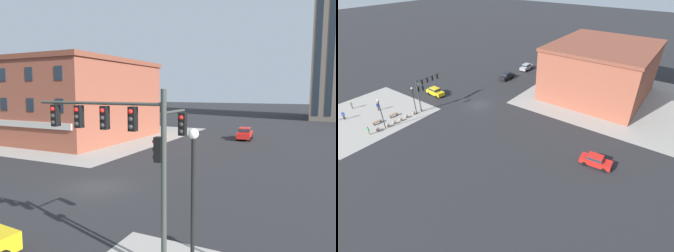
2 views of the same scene
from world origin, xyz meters
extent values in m
plane|color=#262628|center=(0.00, 0.00, 0.00)|extent=(320.00, 320.00, 0.00)
cube|color=gray|center=(16.00, -14.50, 0.00)|extent=(20.00, 19.00, 0.02)
cube|color=gray|center=(-20.00, 20.00, 0.00)|extent=(32.00, 32.00, 0.02)
cylinder|color=#383D38|center=(8.87, -7.47, 0.25)|extent=(0.32, 0.32, 0.50)
cylinder|color=#383D38|center=(8.87, -7.47, 3.40)|extent=(0.20, 0.20, 6.79)
cylinder|color=#383D38|center=(5.98, -7.47, 6.25)|extent=(5.78, 0.12, 0.12)
cylinder|color=#383D38|center=(8.87, -6.57, 5.95)|extent=(0.11, 1.80, 0.11)
cube|color=black|center=(7.61, -7.47, 5.70)|extent=(0.28, 0.28, 0.90)
sphere|color=red|center=(7.61, -7.63, 5.98)|extent=(0.18, 0.18, 0.18)
sphere|color=#282828|center=(7.61, -7.63, 5.70)|extent=(0.18, 0.18, 0.18)
sphere|color=#282828|center=(7.61, -7.63, 5.42)|extent=(0.18, 0.18, 0.18)
cube|color=black|center=(6.35, -7.47, 5.70)|extent=(0.28, 0.28, 0.90)
sphere|color=red|center=(6.35, -7.63, 5.98)|extent=(0.18, 0.18, 0.18)
sphere|color=#282828|center=(6.35, -7.63, 5.70)|extent=(0.18, 0.18, 0.18)
sphere|color=#282828|center=(6.35, -7.63, 5.42)|extent=(0.18, 0.18, 0.18)
cube|color=black|center=(5.10, -7.47, 5.70)|extent=(0.28, 0.28, 0.90)
sphere|color=red|center=(5.10, -7.63, 5.98)|extent=(0.18, 0.18, 0.18)
sphere|color=#282828|center=(5.10, -7.63, 5.70)|extent=(0.18, 0.18, 0.18)
sphere|color=#282828|center=(5.10, -7.63, 5.42)|extent=(0.18, 0.18, 0.18)
cube|color=black|center=(3.84, -7.47, 5.70)|extent=(0.28, 0.28, 0.90)
sphere|color=red|center=(3.84, -7.63, 5.98)|extent=(0.18, 0.18, 0.18)
sphere|color=#282828|center=(3.84, -7.63, 5.70)|extent=(0.18, 0.18, 0.18)
sphere|color=#282828|center=(3.84, -7.63, 5.42)|extent=(0.18, 0.18, 0.18)
cube|color=black|center=(8.67, -7.47, 4.65)|extent=(0.28, 0.28, 0.90)
sphere|color=red|center=(8.51, -7.47, 4.93)|extent=(0.18, 0.18, 0.18)
sphere|color=#282828|center=(8.51, -7.47, 4.65)|extent=(0.18, 0.18, 0.18)
sphere|color=#282828|center=(8.51, -7.47, 4.37)|extent=(0.18, 0.18, 0.18)
cube|color=black|center=(8.87, -5.77, 5.40)|extent=(0.28, 0.28, 0.90)
sphere|color=red|center=(8.87, -5.93, 5.68)|extent=(0.18, 0.18, 0.18)
sphere|color=#282828|center=(8.87, -5.93, 5.40)|extent=(0.18, 0.18, 0.18)
sphere|color=#282828|center=(8.87, -5.93, 5.12)|extent=(0.18, 0.18, 0.18)
sphere|color=gray|center=(10.61, -7.64, 0.33)|extent=(0.65, 0.65, 0.65)
sphere|color=gray|center=(12.27, -7.66, 0.33)|extent=(0.65, 0.65, 0.65)
sphere|color=gray|center=(13.64, -7.50, 0.33)|extent=(0.65, 0.65, 0.65)
sphere|color=gray|center=(14.94, -7.56, 0.33)|extent=(0.65, 0.65, 0.65)
sphere|color=gray|center=(16.22, -7.60, 0.33)|extent=(0.65, 0.65, 0.65)
sphere|color=gray|center=(18.06, -7.89, 0.33)|extent=(0.65, 0.65, 0.65)
cube|color=#8E6B4C|center=(13.39, -10.07, 0.44)|extent=(1.81, 0.53, 0.10)
cube|color=#665B51|center=(12.69, -10.05, 0.20)|extent=(0.25, 0.41, 0.39)
cube|color=#665B51|center=(14.09, -10.09, 0.20)|extent=(0.25, 0.41, 0.39)
cube|color=#8E6B4C|center=(16.72, -10.16, 0.44)|extent=(1.81, 0.50, 0.10)
cube|color=#665B51|center=(16.02, -10.15, 0.20)|extent=(0.24, 0.41, 0.39)
cube|color=#665B51|center=(17.42, -10.16, 0.20)|extent=(0.24, 0.41, 0.39)
cylinder|color=gray|center=(19.53, -7.86, 0.40)|extent=(0.13, 0.13, 0.80)
cylinder|color=gray|center=(19.57, -8.03, 0.40)|extent=(0.13, 0.13, 0.80)
cube|color=green|center=(19.55, -7.94, 1.08)|extent=(0.27, 0.38, 0.56)
cylinder|color=green|center=(19.50, -7.72, 1.10)|extent=(0.09, 0.09, 0.54)
cylinder|color=green|center=(19.60, -8.17, 1.10)|extent=(0.09, 0.09, 0.54)
sphere|color=#997051|center=(19.55, -7.94, 1.50)|extent=(0.22, 0.22, 0.22)
cylinder|color=black|center=(19.36, -16.52, 0.41)|extent=(0.13, 0.13, 0.83)
cylinder|color=black|center=(19.50, -16.63, 0.41)|extent=(0.13, 0.13, 0.83)
cube|color=blue|center=(19.43, -16.57, 1.12)|extent=(0.39, 0.37, 0.58)
cylinder|color=blue|center=(19.25, -16.43, 1.15)|extent=(0.09, 0.09, 0.56)
cylinder|color=blue|center=(19.61, -16.72, 1.15)|extent=(0.09, 0.09, 0.56)
sphere|color=#997051|center=(19.43, -16.57, 1.55)|extent=(0.22, 0.22, 0.22)
cylinder|color=gray|center=(16.40, -19.66, 0.40)|extent=(0.13, 0.13, 0.80)
cylinder|color=gray|center=(16.23, -19.72, 0.40)|extent=(0.13, 0.13, 0.80)
cube|color=beige|center=(16.31, -19.69, 1.08)|extent=(0.39, 0.31, 0.57)
cylinder|color=beige|center=(16.53, -19.61, 1.11)|extent=(0.09, 0.09, 0.54)
cylinder|color=beige|center=(16.10, -19.77, 1.11)|extent=(0.09, 0.09, 0.54)
sphere|color=beige|center=(16.31, -19.69, 1.50)|extent=(0.22, 0.22, 0.22)
cylinder|color=#333333|center=(13.69, -14.68, 0.42)|extent=(0.13, 0.13, 0.84)
cylinder|color=#333333|center=(13.51, -14.69, 0.42)|extent=(0.13, 0.13, 0.84)
cube|color=blue|center=(13.60, -14.69, 1.14)|extent=(0.35, 0.22, 0.59)
cylinder|color=blue|center=(13.83, -14.67, 1.17)|extent=(0.09, 0.09, 0.56)
cylinder|color=blue|center=(13.37, -14.70, 1.17)|extent=(0.09, 0.09, 0.56)
sphere|color=brown|center=(13.60, -14.69, 1.58)|extent=(0.23, 0.23, 0.23)
cylinder|color=black|center=(10.00, -7.53, 2.56)|extent=(0.14, 0.14, 5.12)
sphere|color=white|center=(10.00, -7.53, 5.30)|extent=(0.36, 0.36, 0.36)
cylinder|color=black|center=(16.80, -7.43, 2.69)|extent=(0.14, 0.14, 5.39)
sphere|color=white|center=(16.80, -7.43, 5.57)|extent=(0.36, 0.36, 0.36)
cube|color=#99999E|center=(-23.66, -3.34, 0.70)|extent=(4.44, 1.87, 0.76)
cube|color=#99999E|center=(-23.51, -3.34, 1.38)|extent=(2.15, 1.55, 0.60)
cube|color=#232D38|center=(-23.51, -3.34, 1.38)|extent=(2.24, 1.58, 0.40)
cylinder|color=black|center=(-25.00, -4.21, 0.32)|extent=(0.65, 0.24, 0.64)
cylinder|color=black|center=(-25.04, -2.54, 0.32)|extent=(0.65, 0.24, 0.64)
cylinder|color=black|center=(-22.27, -4.14, 0.32)|extent=(0.65, 0.24, 0.64)
cylinder|color=black|center=(-22.31, -2.47, 0.32)|extent=(0.65, 0.24, 0.64)
cube|color=red|center=(4.83, 26.26, 0.70)|extent=(2.12, 4.53, 0.76)
cube|color=red|center=(4.84, 26.11, 1.38)|extent=(1.67, 2.23, 0.60)
cube|color=#232D38|center=(4.84, 26.11, 1.38)|extent=(1.71, 2.32, 0.40)
cylinder|color=black|center=(3.88, 27.55, 0.32)|extent=(0.27, 0.66, 0.64)
cylinder|color=black|center=(5.55, 27.69, 0.32)|extent=(0.27, 0.66, 0.64)
cylinder|color=black|center=(4.11, 24.83, 0.32)|extent=(0.27, 0.66, 0.64)
cylinder|color=black|center=(5.78, 24.97, 0.32)|extent=(0.27, 0.66, 0.64)
cube|color=#99999E|center=(-24.77, 3.47, 0.70)|extent=(4.42, 1.80, 0.76)
cube|color=#99999E|center=(-24.92, 3.48, 1.38)|extent=(2.13, 1.52, 0.60)
cube|color=#232D38|center=(-24.92, 3.48, 1.38)|extent=(2.22, 1.55, 0.40)
cylinder|color=black|center=(-23.39, 4.30, 0.32)|extent=(0.64, 0.23, 0.64)
cylinder|color=black|center=(-23.41, 2.62, 0.32)|extent=(0.64, 0.23, 0.64)
cylinder|color=black|center=(-26.12, 4.32, 0.32)|extent=(0.64, 0.23, 0.64)
cylinder|color=black|center=(-26.14, 2.65, 0.32)|extent=(0.64, 0.23, 0.64)
cube|color=gold|center=(2.10, -10.95, 0.70)|extent=(2.04, 4.51, 0.76)
cube|color=gold|center=(2.09, -11.10, 1.38)|extent=(1.63, 2.21, 0.60)
cube|color=#232D38|center=(2.09, -11.10, 1.38)|extent=(1.67, 2.30, 0.40)
cylinder|color=black|center=(1.35, -9.54, 0.32)|extent=(0.26, 0.65, 0.64)
cylinder|color=black|center=(3.02, -9.65, 0.32)|extent=(0.26, 0.65, 0.64)
cylinder|color=black|center=(1.17, -12.26, 0.32)|extent=(0.26, 0.65, 0.64)
cylinder|color=black|center=(2.84, -12.37, 0.32)|extent=(0.26, 0.65, 0.64)
cube|color=black|center=(-14.99, -3.75, 0.70)|extent=(4.43, 1.83, 0.76)
cube|color=black|center=(-14.84, -3.75, 1.38)|extent=(2.14, 1.53, 0.60)
cube|color=#232D38|center=(-14.84, -3.75, 1.38)|extent=(2.22, 1.57, 0.40)
cylinder|color=black|center=(-16.37, -4.57, 0.32)|extent=(0.64, 0.23, 0.64)
cylinder|color=black|center=(-16.34, -2.89, 0.32)|extent=(0.64, 0.23, 0.64)
cylinder|color=black|center=(-13.64, -4.61, 0.32)|extent=(0.64, 0.23, 0.64)
cylinder|color=black|center=(-13.61, -2.94, 0.32)|extent=(0.64, 0.23, 0.64)
cube|color=brown|center=(-19.98, 17.63, 5.18)|extent=(21.96, 19.25, 10.37)
cube|color=brown|center=(-19.98, 17.63, 10.67)|extent=(22.39, 19.64, 0.60)
cube|color=#B7B2A8|center=(-19.98, 7.88, 2.94)|extent=(20.86, 0.24, 0.70)
cube|color=#1E2833|center=(-28.76, 7.96, 5.18)|extent=(1.10, 0.08, 1.50)
cube|color=#1E2833|center=(-24.37, 7.96, 5.18)|extent=(1.10, 0.08, 1.50)
cube|color=#1E2833|center=(-19.98, 7.96, 5.18)|extent=(1.10, 0.08, 1.50)
cube|color=#1E2833|center=(-15.59, 7.96, 5.18)|extent=(1.10, 0.08, 1.50)
cube|color=#1E2833|center=(-11.20, 7.96, 5.18)|extent=(1.10, 0.08, 1.50)
cube|color=#1E2833|center=(-28.76, 7.96, 8.64)|extent=(1.10, 0.08, 1.50)
cube|color=#1E2833|center=(-24.37, 7.96, 8.64)|extent=(1.10, 0.08, 1.50)
cube|color=#1E2833|center=(-19.98, 7.96, 8.64)|extent=(1.10, 0.08, 1.50)
cube|color=#1E2833|center=(-15.59, 7.96, 8.64)|extent=(1.10, 0.08, 1.50)
cube|color=#1E2833|center=(-11.20, 7.96, 8.64)|extent=(1.10, 0.08, 1.50)
camera|label=1|loc=(13.64, -17.13, 6.71)|focal=33.28mm
camera|label=2|loc=(36.44, 33.17, 25.01)|focal=28.25mm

